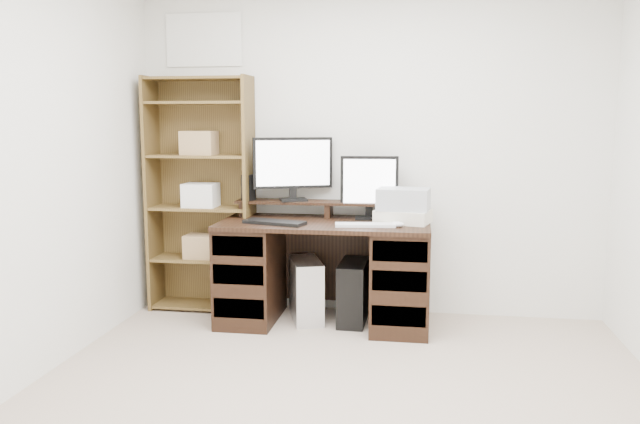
% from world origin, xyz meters
% --- Properties ---
extents(room, '(3.54, 4.04, 2.54)m').
position_xyz_m(room, '(-0.00, 0.00, 1.25)').
color(room, '#B8A28F').
rests_on(room, ground).
extents(desk, '(1.50, 0.70, 0.75)m').
position_xyz_m(desk, '(-0.28, 1.64, 0.39)').
color(desk, black).
rests_on(desk, ground).
extents(riser_shelf, '(1.40, 0.22, 0.12)m').
position_xyz_m(riser_shelf, '(-0.28, 1.85, 0.84)').
color(riser_shelf, black).
rests_on(riser_shelf, desk).
extents(monitor_wide, '(0.57, 0.25, 0.47)m').
position_xyz_m(monitor_wide, '(-0.55, 1.85, 1.14)').
color(monitor_wide, black).
rests_on(monitor_wide, riser_shelf).
extents(monitor_small, '(0.42, 0.17, 0.46)m').
position_xyz_m(monitor_small, '(0.03, 1.82, 1.00)').
color(monitor_small, black).
rests_on(monitor_small, desk).
extents(speaker, '(0.10, 0.10, 0.19)m').
position_xyz_m(speaker, '(-0.89, 1.82, 0.97)').
color(speaker, black).
rests_on(speaker, riser_shelf).
extents(keyboard_black, '(0.46, 0.26, 0.02)m').
position_xyz_m(keyboard_black, '(-0.61, 1.48, 0.76)').
color(keyboard_black, black).
rests_on(keyboard_black, desk).
extents(keyboard_white, '(0.42, 0.17, 0.02)m').
position_xyz_m(keyboard_white, '(0.03, 1.48, 0.76)').
color(keyboard_white, silver).
rests_on(keyboard_white, desk).
extents(mouse, '(0.10, 0.07, 0.04)m').
position_xyz_m(mouse, '(0.24, 1.49, 0.77)').
color(mouse, silver).
rests_on(mouse, desk).
extents(printer, '(0.42, 0.35, 0.09)m').
position_xyz_m(printer, '(0.28, 1.68, 0.80)').
color(printer, beige).
rests_on(printer, desk).
extents(basket, '(0.38, 0.29, 0.15)m').
position_xyz_m(basket, '(0.28, 1.68, 0.92)').
color(basket, '#A4A9AF').
rests_on(basket, printer).
extents(tower_silver, '(0.33, 0.49, 0.45)m').
position_xyz_m(tower_silver, '(-0.43, 1.69, 0.23)').
color(tower_silver, silver).
rests_on(tower_silver, ground).
extents(tower_black, '(0.20, 0.45, 0.45)m').
position_xyz_m(tower_black, '(-0.07, 1.69, 0.22)').
color(tower_black, black).
rests_on(tower_black, ground).
extents(bookshelf, '(0.80, 0.30, 1.80)m').
position_xyz_m(bookshelf, '(-1.27, 1.86, 0.92)').
color(bookshelf, brown).
rests_on(bookshelf, ground).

